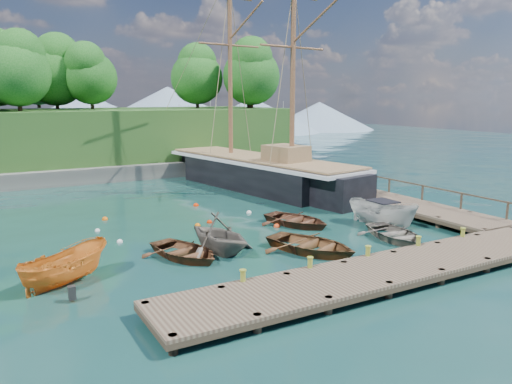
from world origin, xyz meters
TOP-DOWN VIEW (x-y plane):
  - ground at (0.00, 0.00)m, footprint 160.00×160.00m
  - dock_near at (2.00, -6.50)m, footprint 20.00×3.20m
  - dock_east at (11.50, 7.00)m, footprint 3.20×24.00m
  - bollard_0 at (-4.00, -5.10)m, footprint 0.26×0.26m
  - bollard_1 at (-1.00, -5.10)m, footprint 0.26×0.26m
  - bollard_2 at (2.00, -5.10)m, footprint 0.26×0.26m
  - bollard_3 at (5.00, -5.10)m, footprint 0.26×0.26m
  - bollard_4 at (8.00, -5.10)m, footprint 0.26×0.26m
  - rowboat_0 at (-4.21, 0.17)m, footprint 3.92×4.73m
  - rowboat_1 at (-2.53, 0.09)m, footprint 4.21×4.60m
  - rowboat_2 at (1.33, -1.99)m, footprint 4.74×5.48m
  - rowboat_3 at (6.29, -2.37)m, footprint 3.59×4.50m
  - rowboat_4 at (3.51, 2.50)m, footprint 4.10×4.86m
  - motorboat_orange at (-9.47, -0.52)m, footprint 4.28×3.32m
  - cabin_boat_white at (7.74, 0.08)m, footprint 2.80×4.59m
  - schooner at (7.44, 13.68)m, footprint 7.99×26.57m
  - mooring_buoy_0 at (-6.18, 4.08)m, footprint 0.30×0.30m
  - mooring_buoy_1 at (-1.51, 5.10)m, footprint 0.33×0.33m
  - mooring_buoy_2 at (-0.60, 5.48)m, footprint 0.32×0.32m
  - mooring_buoy_3 at (2.56, 6.48)m, footprint 0.32×0.32m
  - mooring_buoy_4 at (-5.75, 9.21)m, footprint 0.35×0.35m
  - mooring_buoy_5 at (0.48, 10.11)m, footprint 0.36×0.36m
  - mooring_buoy_6 at (-6.70, 6.81)m, footprint 0.28×0.28m
  - mooring_buoy_7 at (2.33, 2.75)m, footprint 0.37×0.37m
  - distant_ridge at (4.30, 70.00)m, footprint 117.00×40.00m

SIDE VIEW (x-z plane):
  - ground at x=0.00m, z-range 0.00..0.00m
  - bollard_0 at x=-4.00m, z-range -0.23..0.23m
  - bollard_1 at x=-1.00m, z-range -0.23..0.23m
  - bollard_2 at x=2.00m, z-range -0.23..0.23m
  - bollard_3 at x=5.00m, z-range -0.23..0.23m
  - bollard_4 at x=8.00m, z-range -0.23..0.23m
  - rowboat_0 at x=-4.21m, z-range -0.42..0.42m
  - rowboat_1 at x=-2.53m, z-range -1.03..1.03m
  - rowboat_2 at x=1.33m, z-range -0.48..0.48m
  - rowboat_3 at x=6.29m, z-range -0.42..0.42m
  - rowboat_4 at x=3.51m, z-range -0.43..0.43m
  - motorboat_orange at x=-9.47m, z-range -0.78..0.78m
  - cabin_boat_white at x=7.74m, z-range -0.83..0.83m
  - mooring_buoy_0 at x=-6.18m, z-range -0.15..0.15m
  - mooring_buoy_1 at x=-1.51m, z-range -0.17..0.17m
  - mooring_buoy_2 at x=-0.60m, z-range -0.16..0.16m
  - mooring_buoy_3 at x=2.56m, z-range -0.16..0.16m
  - mooring_buoy_4 at x=-5.75m, z-range -0.18..0.18m
  - mooring_buoy_5 at x=0.48m, z-range -0.18..0.18m
  - mooring_buoy_6 at x=-6.70m, z-range -0.14..0.14m
  - mooring_buoy_7 at x=2.33m, z-range -0.18..0.18m
  - dock_near at x=2.00m, z-range -0.12..0.98m
  - dock_east at x=11.50m, z-range -0.12..0.98m
  - schooner at x=7.44m, z-range -8.63..10.78m
  - distant_ridge at x=4.30m, z-range -0.65..9.35m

